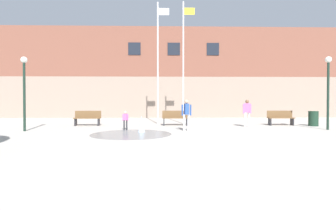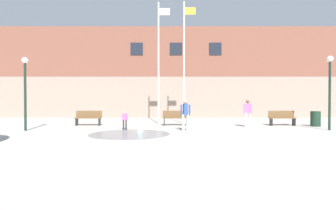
{
  "view_description": "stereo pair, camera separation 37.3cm",
  "coord_description": "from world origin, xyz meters",
  "px_view_note": "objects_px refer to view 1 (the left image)",
  "views": [
    {
      "loc": [
        -1.08,
        -6.74,
        1.53
      ],
      "look_at": [
        -0.74,
        7.31,
        1.3
      ],
      "focal_mm": 28.0,
      "sensor_mm": 36.0,
      "label": 1
    },
    {
      "loc": [
        -0.71,
        -6.74,
        1.53
      ],
      "look_at": [
        -0.74,
        7.31,
        1.3
      ],
      "focal_mm": 28.0,
      "sensor_mm": 36.0,
      "label": 2
    }
  ],
  "objects_px": {
    "adult_in_red": "(186,112)",
    "lamp_post_left_lane": "(24,82)",
    "park_bench_under_right_flagpole": "(175,118)",
    "child_with_pink_shirt": "(125,119)",
    "park_bench_left_of_flagpoles": "(87,118)",
    "flagpole_left": "(158,59)",
    "park_bench_near_trashcan": "(281,118)",
    "lamp_post_right_lane": "(328,82)",
    "trash_can": "(313,119)",
    "flagpole_right": "(184,59)",
    "adult_watching": "(247,111)"
  },
  "relations": [
    {
      "from": "flagpole_right",
      "to": "lamp_post_right_lane",
      "type": "relative_size",
      "value": 2.1
    },
    {
      "from": "lamp_post_right_lane",
      "to": "park_bench_near_trashcan",
      "type": "bearing_deg",
      "value": 117.77
    },
    {
      "from": "park_bench_under_right_flagpole",
      "to": "lamp_post_right_lane",
      "type": "bearing_deg",
      "value": -18.48
    },
    {
      "from": "park_bench_left_of_flagpoles",
      "to": "park_bench_under_right_flagpole",
      "type": "xyz_separation_m",
      "value": [
        5.39,
        0.05,
        0.0
      ]
    },
    {
      "from": "adult_in_red",
      "to": "trash_can",
      "type": "height_order",
      "value": "adult_in_red"
    },
    {
      "from": "flagpole_right",
      "to": "trash_can",
      "type": "bearing_deg",
      "value": -13.1
    },
    {
      "from": "flagpole_left",
      "to": "lamp_post_left_lane",
      "type": "bearing_deg",
      "value": -148.61
    },
    {
      "from": "park_bench_under_right_flagpole",
      "to": "flagpole_right",
      "type": "xyz_separation_m",
      "value": [
        0.63,
        1.21,
        3.81
      ]
    },
    {
      "from": "park_bench_near_trashcan",
      "to": "flagpole_left",
      "type": "relative_size",
      "value": 0.2
    },
    {
      "from": "lamp_post_right_lane",
      "to": "trash_can",
      "type": "relative_size",
      "value": 4.28
    },
    {
      "from": "flagpole_left",
      "to": "trash_can",
      "type": "bearing_deg",
      "value": -10.8
    },
    {
      "from": "child_with_pink_shirt",
      "to": "flagpole_right",
      "type": "height_order",
      "value": "flagpole_right"
    },
    {
      "from": "park_bench_near_trashcan",
      "to": "adult_in_red",
      "type": "height_order",
      "value": "adult_in_red"
    },
    {
      "from": "adult_in_red",
      "to": "lamp_post_left_lane",
      "type": "bearing_deg",
      "value": -98.65
    },
    {
      "from": "adult_in_red",
      "to": "lamp_post_left_lane",
      "type": "distance_m",
      "value": 8.3
    },
    {
      "from": "park_bench_near_trashcan",
      "to": "trash_can",
      "type": "height_order",
      "value": "park_bench_near_trashcan"
    },
    {
      "from": "adult_watching",
      "to": "lamp_post_left_lane",
      "type": "xyz_separation_m",
      "value": [
        -11.91,
        -1.87,
        1.52
      ]
    },
    {
      "from": "park_bench_left_of_flagpoles",
      "to": "lamp_post_right_lane",
      "type": "height_order",
      "value": "lamp_post_right_lane"
    },
    {
      "from": "flagpole_right",
      "to": "lamp_post_left_lane",
      "type": "height_order",
      "value": "flagpole_right"
    },
    {
      "from": "park_bench_near_trashcan",
      "to": "child_with_pink_shirt",
      "type": "relative_size",
      "value": 1.62
    },
    {
      "from": "park_bench_near_trashcan",
      "to": "child_with_pink_shirt",
      "type": "xyz_separation_m",
      "value": [
        -9.29,
        -2.46,
        0.1
      ]
    },
    {
      "from": "lamp_post_left_lane",
      "to": "lamp_post_right_lane",
      "type": "bearing_deg",
      "value": 0.81
    },
    {
      "from": "child_with_pink_shirt",
      "to": "flagpole_left",
      "type": "xyz_separation_m",
      "value": [
        1.66,
        3.76,
        3.69
      ]
    },
    {
      "from": "park_bench_under_right_flagpole",
      "to": "child_with_pink_shirt",
      "type": "xyz_separation_m",
      "value": [
        -2.73,
        -2.55,
        0.1
      ]
    },
    {
      "from": "park_bench_left_of_flagpoles",
      "to": "flagpole_left",
      "type": "bearing_deg",
      "value": 16.24
    },
    {
      "from": "lamp_post_left_lane",
      "to": "lamp_post_right_lane",
      "type": "height_order",
      "value": "lamp_post_right_lane"
    },
    {
      "from": "adult_in_red",
      "to": "lamp_post_right_lane",
      "type": "distance_m",
      "value": 7.67
    },
    {
      "from": "trash_can",
      "to": "park_bench_under_right_flagpole",
      "type": "bearing_deg",
      "value": 175.97
    },
    {
      "from": "park_bench_left_of_flagpoles",
      "to": "lamp_post_left_lane",
      "type": "height_order",
      "value": "lamp_post_left_lane"
    },
    {
      "from": "park_bench_near_trashcan",
      "to": "lamp_post_right_lane",
      "type": "relative_size",
      "value": 0.42
    },
    {
      "from": "park_bench_under_right_flagpole",
      "to": "lamp_post_left_lane",
      "type": "height_order",
      "value": "lamp_post_left_lane"
    },
    {
      "from": "adult_in_red",
      "to": "flagpole_right",
      "type": "bearing_deg",
      "value": 169.17
    },
    {
      "from": "park_bench_under_right_flagpole",
      "to": "lamp_post_left_lane",
      "type": "relative_size",
      "value": 0.43
    },
    {
      "from": "adult_watching",
      "to": "flagpole_right",
      "type": "bearing_deg",
      "value": 176.95
    },
    {
      "from": "park_bench_under_right_flagpole",
      "to": "adult_watching",
      "type": "distance_m",
      "value": 4.31
    },
    {
      "from": "lamp_post_left_lane",
      "to": "trash_can",
      "type": "relative_size",
      "value": 4.16
    },
    {
      "from": "adult_in_red",
      "to": "trash_can",
      "type": "relative_size",
      "value": 1.77
    },
    {
      "from": "adult_watching",
      "to": "trash_can",
      "type": "height_order",
      "value": "adult_watching"
    },
    {
      "from": "adult_watching",
      "to": "lamp_post_right_lane",
      "type": "relative_size",
      "value": 0.41
    },
    {
      "from": "adult_in_red",
      "to": "flagpole_left",
      "type": "relative_size",
      "value": 0.2
    },
    {
      "from": "park_bench_under_right_flagpole",
      "to": "flagpole_right",
      "type": "distance_m",
      "value": 4.05
    },
    {
      "from": "park_bench_under_right_flagpole",
      "to": "adult_in_red",
      "type": "height_order",
      "value": "adult_in_red"
    },
    {
      "from": "child_with_pink_shirt",
      "to": "lamp_post_left_lane",
      "type": "xyz_separation_m",
      "value": [
        -5.02,
        -0.31,
        1.88
      ]
    },
    {
      "from": "adult_in_red",
      "to": "flagpole_left",
      "type": "xyz_separation_m",
      "value": [
        -1.49,
        4.18,
        3.34
      ]
    },
    {
      "from": "adult_watching",
      "to": "lamp_post_left_lane",
      "type": "height_order",
      "value": "lamp_post_left_lane"
    },
    {
      "from": "lamp_post_right_lane",
      "to": "trash_can",
      "type": "distance_m",
      "value": 2.95
    },
    {
      "from": "child_with_pink_shirt",
      "to": "park_bench_left_of_flagpoles",
      "type": "bearing_deg",
      "value": 161.8
    },
    {
      "from": "park_bench_left_of_flagpoles",
      "to": "adult_in_red",
      "type": "xyz_separation_m",
      "value": [
        5.81,
        -2.92,
        0.45
      ]
    },
    {
      "from": "park_bench_left_of_flagpoles",
      "to": "lamp_post_right_lane",
      "type": "relative_size",
      "value": 0.42
    },
    {
      "from": "park_bench_near_trashcan",
      "to": "flagpole_right",
      "type": "relative_size",
      "value": 0.2
    }
  ]
}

